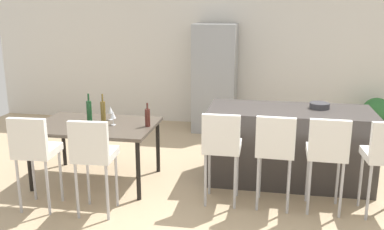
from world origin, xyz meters
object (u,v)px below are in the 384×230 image
object	(u,v)px
wine_bottle_end	(89,111)
dining_table	(96,129)
bar_chair_left	(222,144)
potted_plant	(376,114)
dining_chair_far	(93,152)
refrigerator	(215,78)
kitchen_island	(288,145)
bar_chair_middle	(275,147)
wine_bottle_near	(147,117)
wine_bottle_left	(103,111)
fruit_bowl	(320,106)
wine_glass_right	(113,115)
wine_glass_middle	(110,110)
dining_chair_near	(34,148)
bar_chair_right	(327,150)

from	to	relation	value
wine_bottle_end	dining_table	bearing A→B (deg)	-43.70
bar_chair_left	potted_plant	world-z (taller)	bar_chair_left
dining_chair_far	refrigerator	bearing A→B (deg)	76.60
kitchen_island	bar_chair_middle	distance (m)	0.86
bar_chair_middle	refrigerator	xyz separation A→B (m)	(-1.02, 2.89, 0.22)
wine_bottle_near	refrigerator	bearing A→B (deg)	79.22
wine_bottle_end	refrigerator	xyz separation A→B (m)	(1.26, 2.42, 0.05)
kitchen_island	wine_bottle_left	distance (m)	2.33
dining_table	refrigerator	xyz separation A→B (m)	(1.14, 2.54, 0.24)
dining_chair_far	potted_plant	xyz separation A→B (m)	(3.49, 3.38, -0.30)
kitchen_island	fruit_bowl	world-z (taller)	fruit_bowl
potted_plant	dining_table	bearing A→B (deg)	-146.52
dining_chair_far	wine_bottle_end	world-z (taller)	wine_bottle_end
refrigerator	potted_plant	xyz separation A→B (m)	(2.69, -0.01, -0.52)
wine_glass_right	refrigerator	distance (m)	2.70
dining_chair_far	wine_bottle_end	size ratio (longest dim) A/B	3.00
bar_chair_middle	fruit_bowl	world-z (taller)	bar_chair_middle
wine_bottle_near	wine_glass_middle	bearing A→B (deg)	159.19
bar_chair_middle	wine_bottle_left	bearing A→B (deg)	167.39
wine_glass_middle	potted_plant	world-z (taller)	wine_glass_middle
kitchen_island	bar_chair_left	distance (m)	1.12
kitchen_island	wine_glass_right	world-z (taller)	kitchen_island
wine_bottle_near	potted_plant	distance (m)	4.07
kitchen_island	potted_plant	distance (m)	2.56
dining_table	wine_bottle_left	world-z (taller)	wine_bottle_left
bar_chair_left	wine_glass_middle	xyz separation A→B (m)	(-1.47, 0.58, 0.17)
dining_chair_far	wine_bottle_near	xyz separation A→B (m)	(0.33, 0.87, 0.15)
wine_bottle_end	bar_chair_left	bearing A→B (deg)	-15.41
bar_chair_middle	dining_chair_far	xyz separation A→B (m)	(-1.83, -0.50, 0.00)
dining_chair_far	potted_plant	size ratio (longest dim) A/B	1.57
potted_plant	wine_bottle_left	bearing A→B (deg)	-147.31
bar_chair_left	wine_bottle_left	world-z (taller)	wine_bottle_left
wine_bottle_near	dining_table	bearing A→B (deg)	-178.58
bar_chair_middle	wine_glass_middle	world-z (taller)	bar_chair_middle
dining_chair_near	wine_bottle_near	bearing A→B (deg)	41.51
refrigerator	potted_plant	distance (m)	2.74
wine_glass_right	bar_chair_right	bearing A→B (deg)	-8.25
dining_chair_near	refrigerator	world-z (taller)	refrigerator
kitchen_island	wine_glass_middle	xyz separation A→B (m)	(-2.21, -0.23, 0.40)
bar_chair_left	refrigerator	world-z (taller)	refrigerator
kitchen_island	dining_table	distance (m)	2.38
kitchen_island	wine_bottle_left	size ratio (longest dim) A/B	5.60
bar_chair_right	refrigerator	distance (m)	3.29
dining_table	potted_plant	distance (m)	4.59
wine_glass_right	refrigerator	world-z (taller)	refrigerator
refrigerator	dining_chair_far	bearing A→B (deg)	-103.40
wine_bottle_near	wine_glass_right	world-z (taller)	wine_bottle_near
bar_chair_right	fruit_bowl	size ratio (longest dim) A/B	4.38
dining_table	dining_chair_far	size ratio (longest dim) A/B	1.38
wine_bottle_left	potted_plant	size ratio (longest dim) A/B	0.53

